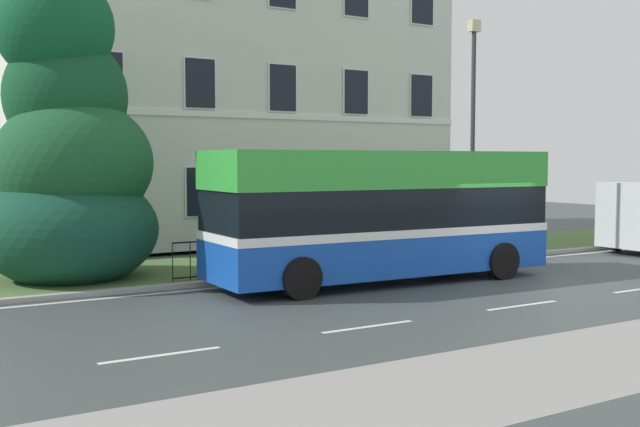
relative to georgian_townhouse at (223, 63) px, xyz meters
The scene contains 7 objects.
ground_plane 15.98m from the georgian_townhouse, 84.77° to the right, with size 60.00×56.00×0.18m.
georgian_townhouse is the anchor object (origin of this frame).
iron_verge_railing 12.49m from the georgian_townhouse, 90.00° to the right, with size 12.40×0.04×0.97m.
evergreen_tree 12.55m from the georgian_townhouse, 132.95° to the right, with size 4.40×4.40×7.95m.
single_decker_bus 13.88m from the georgian_townhouse, 96.08° to the right, with size 9.11×2.93×3.32m.
street_lamp_post 11.35m from the georgian_townhouse, 68.94° to the right, with size 0.36×0.24×7.34m.
litter_bin 12.04m from the georgian_townhouse, 105.39° to the right, with size 0.52×0.52×1.19m.
Camera 1 is at (-14.03, -13.27, 3.08)m, focal length 42.83 mm.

